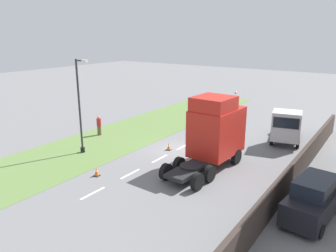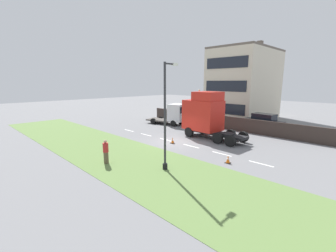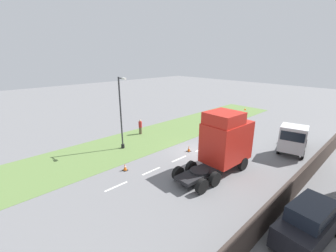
{
  "view_description": "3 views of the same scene",
  "coord_description": "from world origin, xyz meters",
  "px_view_note": "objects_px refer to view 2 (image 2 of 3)",
  "views": [
    {
      "loc": [
        12.99,
        -20.01,
        8.71
      ],
      "look_at": [
        0.55,
        -2.05,
        2.47
      ],
      "focal_mm": 35.0,
      "sensor_mm": 36.0,
      "label": 1
    },
    {
      "loc": [
        -15.47,
        -14.68,
        5.72
      ],
      "look_at": [
        -0.87,
        -0.21,
        1.7
      ],
      "focal_mm": 24.0,
      "sensor_mm": 36.0,
      "label": 2
    },
    {
      "loc": [
        12.46,
        -15.57,
        8.78
      ],
      "look_at": [
        -1.51,
        -2.22,
        2.71
      ],
      "focal_mm": 24.0,
      "sensor_mm": 36.0,
      "label": 3
    }
  ],
  "objects_px": {
    "lamp_post": "(166,122)",
    "traffic_cone_trailing": "(228,159)",
    "pedestrian": "(106,152)",
    "parked_car": "(263,123)",
    "traffic_cone_lead": "(173,140)",
    "lorry_cab": "(205,115)",
    "flatbed_truck": "(174,114)"
  },
  "relations": [
    {
      "from": "parked_car",
      "to": "lamp_post",
      "type": "distance_m",
      "value": 16.33
    },
    {
      "from": "lamp_post",
      "to": "traffic_cone_trailing",
      "type": "xyz_separation_m",
      "value": [
        3.93,
        -2.38,
        -2.93
      ]
    },
    {
      "from": "lorry_cab",
      "to": "parked_car",
      "type": "relative_size",
      "value": 1.51
    },
    {
      "from": "lorry_cab",
      "to": "lamp_post",
      "type": "distance_m",
      "value": 9.82
    },
    {
      "from": "parked_car",
      "to": "pedestrian",
      "type": "height_order",
      "value": "parked_car"
    },
    {
      "from": "lorry_cab",
      "to": "traffic_cone_lead",
      "type": "height_order",
      "value": "lorry_cab"
    },
    {
      "from": "lorry_cab",
      "to": "lamp_post",
      "type": "xyz_separation_m",
      "value": [
        -9.16,
        -3.46,
        0.81
      ]
    },
    {
      "from": "lorry_cab",
      "to": "flatbed_truck",
      "type": "distance_m",
      "value": 7.59
    },
    {
      "from": "lorry_cab",
      "to": "traffic_cone_lead",
      "type": "distance_m",
      "value": 4.73
    },
    {
      "from": "flatbed_truck",
      "to": "lamp_post",
      "type": "xyz_separation_m",
      "value": [
        -11.97,
        -10.44,
        1.71
      ]
    },
    {
      "from": "lorry_cab",
      "to": "parked_car",
      "type": "distance_m",
      "value": 7.87
    },
    {
      "from": "lamp_post",
      "to": "pedestrian",
      "type": "bearing_deg",
      "value": 120.51
    },
    {
      "from": "flatbed_truck",
      "to": "lorry_cab",
      "type": "bearing_deg",
      "value": 55.42
    },
    {
      "from": "pedestrian",
      "to": "lorry_cab",
      "type": "bearing_deg",
      "value": -1.79
    },
    {
      "from": "lorry_cab",
      "to": "flatbed_truck",
      "type": "xyz_separation_m",
      "value": [
        2.81,
        6.99,
        -0.9
      ]
    },
    {
      "from": "flatbed_truck",
      "to": "pedestrian",
      "type": "distance_m",
      "value": 15.7
    },
    {
      "from": "traffic_cone_lead",
      "to": "traffic_cone_trailing",
      "type": "distance_m",
      "value": 6.58
    },
    {
      "from": "lorry_cab",
      "to": "flatbed_truck",
      "type": "bearing_deg",
      "value": 70.84
    },
    {
      "from": "flatbed_truck",
      "to": "traffic_cone_trailing",
      "type": "xyz_separation_m",
      "value": [
        -8.04,
        -12.82,
        -1.21
      ]
    },
    {
      "from": "parked_car",
      "to": "traffic_cone_trailing",
      "type": "xyz_separation_m",
      "value": [
        -12.25,
        -2.56,
        -0.75
      ]
    },
    {
      "from": "lorry_cab",
      "to": "traffic_cone_lead",
      "type": "bearing_deg",
      "value": 173.74
    },
    {
      "from": "parked_car",
      "to": "pedestrian",
      "type": "distance_m",
      "value": 18.78
    },
    {
      "from": "lorry_cab",
      "to": "pedestrian",
      "type": "bearing_deg",
      "value": -179.03
    },
    {
      "from": "parked_car",
      "to": "traffic_cone_trailing",
      "type": "height_order",
      "value": "parked_car"
    },
    {
      "from": "pedestrian",
      "to": "flatbed_truck",
      "type": "bearing_deg",
      "value": 25.01
    },
    {
      "from": "traffic_cone_trailing",
      "to": "lamp_post",
      "type": "bearing_deg",
      "value": 148.79
    },
    {
      "from": "lamp_post",
      "to": "traffic_cone_lead",
      "type": "height_order",
      "value": "lamp_post"
    },
    {
      "from": "flatbed_truck",
      "to": "parked_car",
      "type": "xyz_separation_m",
      "value": [
        4.21,
        -10.26,
        -0.47
      ]
    },
    {
      "from": "pedestrian",
      "to": "traffic_cone_lead",
      "type": "distance_m",
      "value": 7.26
    },
    {
      "from": "traffic_cone_lead",
      "to": "traffic_cone_trailing",
      "type": "bearing_deg",
      "value": -99.19
    },
    {
      "from": "parked_car",
      "to": "lamp_post",
      "type": "bearing_deg",
      "value": -172.89
    },
    {
      "from": "parked_car",
      "to": "traffic_cone_lead",
      "type": "xyz_separation_m",
      "value": [
        -11.2,
        3.94,
        -0.75
      ]
    }
  ]
}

